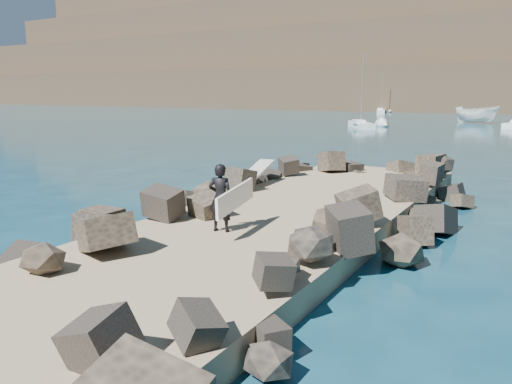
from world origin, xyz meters
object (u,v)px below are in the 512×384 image
surfer_with_board (223,198)px  sailboat_e (381,111)px  boat_imported (477,114)px  surfboard_resting (256,174)px

surfer_with_board → sailboat_e: bearing=104.3°
boat_imported → surfboard_resting: bearing=-161.9°
surfer_with_board → sailboat_e: size_ratio=0.27×
boat_imported → surfer_with_board: surfer_with_board is taller
boat_imported → sailboat_e: (-20.72, 26.02, -0.80)m
boat_imported → surfer_with_board: (1.86, -62.84, 0.33)m
surfer_with_board → boat_imported: bearing=91.7°
boat_imported → surfer_with_board: 62.87m
boat_imported → sailboat_e: sailboat_e is taller
surfer_with_board → sailboat_e: 91.69m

